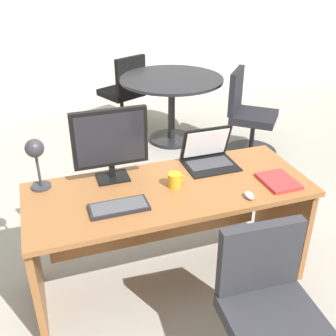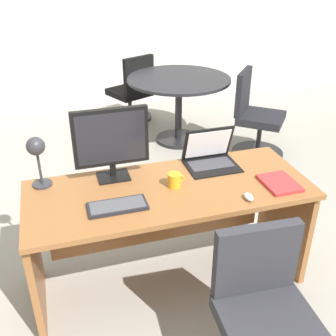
{
  "view_description": "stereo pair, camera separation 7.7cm",
  "coord_description": "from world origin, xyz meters",
  "views": [
    {
      "loc": [
        -0.69,
        -2.0,
        2.03
      ],
      "look_at": [
        0.0,
        0.03,
        0.86
      ],
      "focal_mm": 43.28,
      "sensor_mm": 36.0,
      "label": 1
    },
    {
      "loc": [
        -0.62,
        -2.02,
        2.03
      ],
      "look_at": [
        0.0,
        0.03,
        0.86
      ],
      "focal_mm": 43.28,
      "sensor_mm": 36.0,
      "label": 2
    }
  ],
  "objects": [
    {
      "name": "office_chair",
      "position": [
        0.24,
        -0.83,
        0.36
      ],
      "size": [
        0.56,
        0.56,
        0.87
      ],
      "color": "black",
      "rests_on": "ground"
    },
    {
      "name": "desk_lamp",
      "position": [
        -0.74,
        0.23,
        0.98
      ],
      "size": [
        0.12,
        0.14,
        0.34
      ],
      "color": "#2D2D33",
      "rests_on": "desk"
    },
    {
      "name": "meeting_chair_far",
      "position": [
        1.46,
        1.61,
        0.38
      ],
      "size": [
        0.65,
        0.65,
        0.92
      ],
      "color": "black",
      "rests_on": "ground"
    },
    {
      "name": "meeting_table",
      "position": [
        0.77,
        2.18,
        0.58
      ],
      "size": [
        1.16,
        1.16,
        0.76
      ],
      "color": "black",
      "rests_on": "ground"
    },
    {
      "name": "book",
      "position": [
        0.66,
        -0.16,
        0.75
      ],
      "size": [
        0.2,
        0.25,
        0.02
      ],
      "color": "red",
      "rests_on": "desk"
    },
    {
      "name": "ground",
      "position": [
        0.0,
        1.5,
        0.0
      ],
      "size": [
        12.0,
        12.0,
        0.0
      ],
      "primitive_type": "plane",
      "color": "gray"
    },
    {
      "name": "keyboard",
      "position": [
        -0.34,
        -0.12,
        0.75
      ],
      "size": [
        0.33,
        0.15,
        0.02
      ],
      "color": "black",
      "rests_on": "desk"
    },
    {
      "name": "desk",
      "position": [
        0.0,
        0.05,
        0.52
      ],
      "size": [
        1.74,
        0.7,
        0.74
      ],
      "color": "brown",
      "rests_on": "ground"
    },
    {
      "name": "coffee_mug",
      "position": [
        0.03,
        0.01,
        0.78
      ],
      "size": [
        0.11,
        0.08,
        0.09
      ],
      "color": "orange",
      "rests_on": "desk"
    },
    {
      "name": "meeting_chair_near",
      "position": [
        0.4,
        2.98,
        0.34
      ],
      "size": [
        0.61,
        0.62,
        0.87
      ],
      "color": "black",
      "rests_on": "ground"
    },
    {
      "name": "back_wall",
      "position": [
        0.0,
        3.74,
        1.4
      ],
      "size": [
        10.0,
        0.1,
        2.8
      ],
      "primitive_type": "cube",
      "color": "silver",
      "rests_on": "ground"
    },
    {
      "name": "monitor",
      "position": [
        -0.31,
        0.23,
        1.0
      ],
      "size": [
        0.46,
        0.16,
        0.46
      ],
      "color": "black",
      "rests_on": "desk"
    },
    {
      "name": "mouse",
      "position": [
        0.4,
        -0.26,
        0.76
      ],
      "size": [
        0.05,
        0.08,
        0.04
      ],
      "color": "silver",
      "rests_on": "desk"
    },
    {
      "name": "laptop",
      "position": [
        0.35,
        0.23,
        0.82
      ],
      "size": [
        0.34,
        0.28,
        0.26
      ],
      "color": "black",
      "rests_on": "desk"
    }
  ]
}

